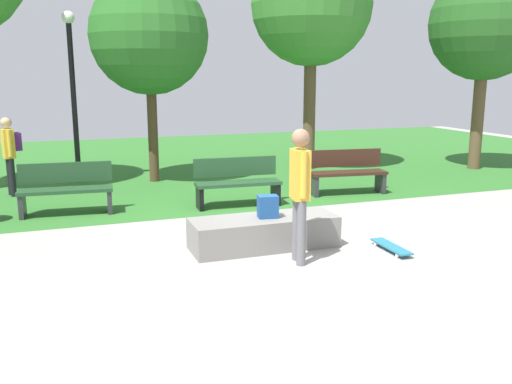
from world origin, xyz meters
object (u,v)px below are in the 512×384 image
Objects in this scene: skateboard_by_ledge at (391,247)px; park_bench_by_oak at (66,188)px; pedestrian_with_backpack at (10,149)px; tree_slender_maple at (485,25)px; tree_broad_elm at (311,6)px; park_bench_near_path at (347,171)px; lamp_post at (72,79)px; concrete_ledge at (264,232)px; skateboard_spare at (268,215)px; park_bench_near_lamppost at (237,181)px; skater_performing_trick at (300,185)px; backpack_on_ledge at (268,207)px; tree_tall_oak at (149,36)px.

skateboard_by_ledge is 0.49× the size of park_bench_by_oak.
tree_slender_maple is at bearing -2.75° from pedestrian_with_backpack.
skateboard_by_ledge is at bearing -138.74° from tree_slender_maple.
park_bench_near_path is at bearing -100.66° from tree_broad_elm.
park_bench_near_path is 0.43× the size of lamp_post.
skateboard_spare is (0.62, 1.48, -0.16)m from concrete_ledge.
skater_performing_trick is at bearing -93.79° from park_bench_near_lamppost.
tree_broad_elm reaches higher than park_bench_near_path.
lamp_post is (0.32, 3.09, 1.86)m from park_bench_by_oak.
skateboard_by_ledge is 3.86m from park_bench_near_path.
lamp_post reaches higher than pedestrian_with_backpack.
backpack_on_ledge is 1.83m from skateboard_by_ledge.
park_bench_by_oak is at bearing 178.49° from park_bench_near_path.
skateboard_by_ledge is (1.58, -0.75, -0.54)m from backpack_on_ledge.
lamp_post is at bearing 110.73° from concrete_ledge.
pedestrian_with_backpack reaches higher than skateboard_by_ledge.
park_bench_near_lamppost is at bearing -70.56° from tree_tall_oak.
backpack_on_ledge is 0.07× the size of tree_tall_oak.
backpack_on_ledge is at bearing 101.74° from skater_performing_trick.
tree_broad_elm reaches higher than skateboard_by_ledge.
skateboard_spare is 6.70m from tree_broad_elm.
tree_slender_maple reaches higher than park_bench_by_oak.
concrete_ledge is 1.30× the size of park_bench_near_lamppost.
tree_tall_oak is 1.21× the size of lamp_post.
park_bench_by_oak is at bearing 138.49° from skateboard_by_ledge.
tree_broad_elm reaches higher than park_bench_near_lamppost.
lamp_post is at bearing 148.17° from park_bench_near_path.
lamp_post is (-2.73, 3.52, 1.86)m from park_bench_near_lamppost.
park_bench_near_path is 0.36× the size of tree_tall_oak.
skateboard_by_ledge is 2.47m from skateboard_spare.
skateboard_spare is 1.17m from park_bench_near_lamppost.
park_bench_near_lamppost is at bearing -173.44° from park_bench_near_path.
park_bench_near_lamppost is at bearing 89.94° from backpack_on_ledge.
skateboard_spare is 5.91m from lamp_post.
pedestrian_with_backpack is (-11.22, 0.54, -2.68)m from tree_slender_maple.
park_bench_near_path is 5.88m from tree_slender_maple.
skateboard_spare is at bearing -156.88° from tree_slender_maple.
park_bench_by_oak reaches higher than backpack_on_ledge.
tree_slender_maple is at bearing 8.16° from park_bench_by_oak.
tree_tall_oak is (-1.26, 4.09, 3.22)m from skateboard_spare.
tree_tall_oak reaches higher than concrete_ledge.
tree_tall_oak is 2.86× the size of pedestrian_with_backpack.
skateboard_by_ledge is 7.86m from pedestrian_with_backpack.
tree_broad_elm is at bearing 25.95° from park_bench_by_oak.
park_bench_by_oak is at bearing 171.95° from park_bench_near_lamppost.
skateboard_spare is 0.16× the size of tree_slender_maple.
skater_performing_trick is 1.08× the size of park_bench_near_path.
park_bench_by_oak is 2.29m from pedestrian_with_backpack.
tree_slender_maple reaches higher than skater_performing_trick.
park_bench_near_lamppost is 0.99× the size of park_bench_near_path.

